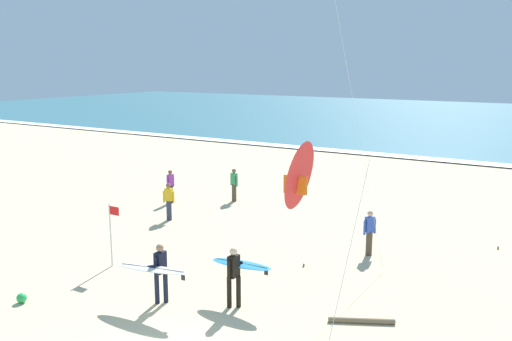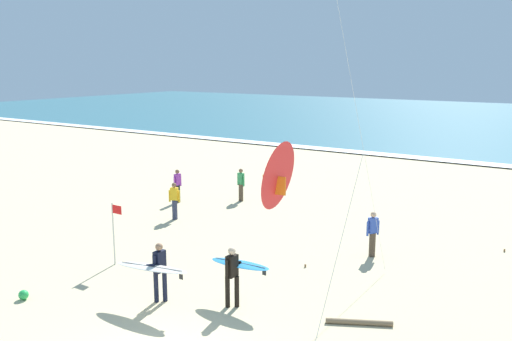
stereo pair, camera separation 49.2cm
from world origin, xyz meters
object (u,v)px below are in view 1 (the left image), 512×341
(bystander_green_top, at_px, (234,185))
(bystander_yellow_top, at_px, (169,201))
(lifeguard_flag, at_px, (112,229))
(kite_delta_scarlet_low, at_px, (296,177))
(bystander_purple_top, at_px, (171,186))
(driftwood_log, at_px, (362,321))
(bystander_blue_top, at_px, (369,233))
(beach_ball, at_px, (22,298))
(surfer_trailing, at_px, (157,269))
(surfer_lead, at_px, (237,269))

(bystander_green_top, xyz_separation_m, bystander_yellow_top, (-0.57, -4.11, 0.00))
(lifeguard_flag, bearing_deg, kite_delta_scarlet_low, -31.26)
(bystander_purple_top, distance_m, bystander_yellow_top, 2.92)
(bystander_yellow_top, relative_size, driftwood_log, 0.94)
(bystander_blue_top, xyz_separation_m, bystander_purple_top, (-10.54, 2.00, 0.00))
(lifeguard_flag, bearing_deg, driftwood_log, 3.04)
(bystander_yellow_top, distance_m, lifeguard_flag, 5.47)
(lifeguard_flag, distance_m, beach_ball, 3.51)
(surfer_trailing, xyz_separation_m, bystander_blue_top, (3.56, 6.84, -0.23))
(bystander_green_top, bearing_deg, bystander_yellow_top, -97.83)
(surfer_trailing, height_order, bystander_purple_top, surfer_trailing)
(bystander_blue_top, bearing_deg, lifeguard_flag, -141.53)
(bystander_purple_top, bearing_deg, driftwood_log, -29.70)
(bystander_green_top, distance_m, lifeguard_flag, 9.32)
(driftwood_log, bearing_deg, bystander_yellow_top, 155.74)
(bystander_green_top, height_order, driftwood_log, bystander_green_top)
(beach_ball, height_order, driftwood_log, beach_ball)
(bystander_purple_top, bearing_deg, surfer_trailing, -51.67)
(surfer_trailing, relative_size, bystander_green_top, 1.50)
(bystander_green_top, xyz_separation_m, lifeguard_flag, (1.38, -9.20, 0.45))
(bystander_yellow_top, bearing_deg, surfer_lead, -37.62)
(kite_delta_scarlet_low, distance_m, lifeguard_flag, 11.94)
(surfer_trailing, relative_size, driftwood_log, 1.41)
(bystander_blue_top, height_order, lifeguard_flag, lifeguard_flag)
(kite_delta_scarlet_low, bearing_deg, surfer_lead, 129.63)
(surfer_lead, xyz_separation_m, surfer_trailing, (-1.86, -1.15, 0.00))
(surfer_trailing, xyz_separation_m, kite_delta_scarlet_low, (6.46, -4.40, 4.05))
(kite_delta_scarlet_low, relative_size, bystander_yellow_top, 3.52)
(bystander_blue_top, height_order, bystander_yellow_top, same)
(bystander_green_top, relative_size, bystander_purple_top, 1.00)
(surfer_trailing, bearing_deg, bystander_green_top, 113.30)
(kite_delta_scarlet_low, distance_m, bystander_blue_top, 12.38)
(bystander_yellow_top, relative_size, beach_ball, 5.68)
(kite_delta_scarlet_low, bearing_deg, surfer_trailing, 145.71)
(surfer_lead, bearing_deg, bystander_yellow_top, 142.38)
(bystander_green_top, xyz_separation_m, bystander_purple_top, (-2.39, -1.83, 0.00))
(surfer_lead, bearing_deg, bystander_green_top, 124.13)
(bystander_purple_top, distance_m, lifeguard_flag, 8.29)
(bystander_yellow_top, xyz_separation_m, lifeguard_flag, (1.95, -5.09, 0.45))
(surfer_lead, xyz_separation_m, bystander_yellow_top, (-7.02, 5.41, -0.23))
(surfer_trailing, distance_m, bystander_green_top, 11.62)
(bystander_green_top, bearing_deg, beach_ball, -84.22)
(kite_delta_scarlet_low, relative_size, bystander_green_top, 3.52)
(bystander_purple_top, height_order, beach_ball, bystander_purple_top)
(surfer_lead, distance_m, bystander_yellow_top, 8.86)
(driftwood_log, bearing_deg, surfer_trailing, -159.68)
(bystander_blue_top, height_order, beach_ball, bystander_blue_top)
(surfer_lead, xyz_separation_m, bystander_purple_top, (-8.84, 7.69, -0.23))
(surfer_lead, distance_m, kite_delta_scarlet_low, 8.27)
(lifeguard_flag, bearing_deg, surfer_trailing, -24.53)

